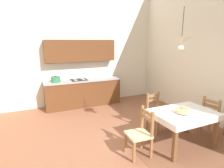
{
  "coord_description": "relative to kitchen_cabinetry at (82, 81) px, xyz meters",
  "views": [
    {
      "loc": [
        -1.5,
        -3.0,
        2.16
      ],
      "look_at": [
        0.44,
        1.38,
        1.05
      ],
      "focal_mm": 29.94,
      "sensor_mm": 36.0,
      "label": 1
    }
  ],
  "objects": [
    {
      "name": "pendant_lamp",
      "position": [
        1.1,
        -3.25,
        1.3
      ],
      "size": [
        0.32,
        0.32,
        0.8
      ],
      "color": "black"
    },
    {
      "name": "wall_back",
      "position": [
        -0.07,
        0.33,
        1.23
      ],
      "size": [
        6.26,
        0.12,
        4.18
      ],
      "primitive_type": "cube",
      "color": "silver",
      "rests_on": "ground_plane"
    },
    {
      "name": "area_rug",
      "position": [
        1.22,
        -3.44,
        -0.85
      ],
      "size": [
        2.1,
        1.6,
        0.01
      ],
      "primitive_type": "cube",
      "color": "brown",
      "rests_on": "ground_plane"
    },
    {
      "name": "dining_chair_window_side",
      "position": [
        2.2,
        -3.28,
        -0.41
      ],
      "size": [
        0.47,
        0.47,
        0.93
      ],
      "color": "#D1BC89",
      "rests_on": "ground_plane"
    },
    {
      "name": "ground_plane",
      "position": [
        -0.07,
        -3.02,
        -0.91
      ],
      "size": [
        6.26,
        7.18,
        0.1
      ],
      "primitive_type": "cube",
      "color": "#935B42"
    },
    {
      "name": "dining_chair_tv_side",
      "position": [
        0.23,
        -3.28,
        -0.41
      ],
      "size": [
        0.44,
        0.44,
        0.93
      ],
      "color": "#D1BC89",
      "rests_on": "ground_plane"
    },
    {
      "name": "dining_chair_kitchen_side",
      "position": [
        1.17,
        -2.53,
        -0.41
      ],
      "size": [
        0.48,
        0.48,
        0.93
      ],
      "color": "#D1BC89",
      "rests_on": "ground_plane"
    },
    {
      "name": "dining_table",
      "position": [
        1.22,
        -3.34,
        -0.24
      ],
      "size": [
        1.28,
        0.93,
        0.75
      ],
      "color": "brown",
      "rests_on": "ground_plane"
    },
    {
      "name": "kitchen_cabinetry",
      "position": [
        0.0,
        0.0,
        0.0
      ],
      "size": [
        2.52,
        0.63,
        2.2
      ],
      "color": "brown",
      "rests_on": "ground_plane"
    },
    {
      "name": "fruit_bowl",
      "position": [
        1.13,
        -3.4,
        -0.04
      ],
      "size": [
        0.3,
        0.3,
        0.12
      ],
      "color": "beige",
      "rests_on": "dining_table"
    }
  ]
}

